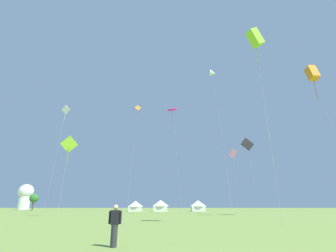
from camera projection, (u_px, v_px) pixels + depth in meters
name	position (u px, v px, depth m)	size (l,w,h in m)	color
kite_pink_box	(233.00, 153.00, 63.91)	(2.34, 1.88, 16.12)	pink
kite_lime_box	(255.00, 38.00, 25.80)	(1.95, 1.98, 19.84)	#99DB2D
kite_white_diamond	(66.00, 112.00, 51.14)	(2.05, 1.35, 22.14)	white
kite_orange_diamond	(138.00, 112.00, 60.69)	(2.23, 0.88, 26.09)	orange
kite_magenta_parafoil	(173.00, 110.00, 53.31)	(3.07, 2.71, 22.27)	#E02DA3
kite_black_diamond	(248.00, 144.00, 45.36)	(2.76, 1.52, 14.07)	black
kite_orange_box	(313.00, 73.00, 44.98)	(2.75, 2.99, 26.85)	orange
kite_white_delta	(213.00, 73.00, 48.81)	(2.13, 2.36, 28.00)	white
kite_lime_diamond	(70.00, 145.00, 41.94)	(2.92, 2.22, 13.35)	#99DB2D
person_spectator	(115.00, 226.00, 10.48)	(0.57, 0.28, 1.73)	#2D2D33
festival_tent_center	(136.00, 206.00, 73.70)	(4.75, 4.75, 3.09)	white
festival_tent_left	(161.00, 205.00, 73.73)	(5.16, 5.16, 3.36)	white
festival_tent_right	(198.00, 205.00, 73.70)	(5.04, 5.04, 3.28)	white
observatory_dome	(26.00, 195.00, 106.01)	(6.40, 6.40, 10.80)	white
tree_distant_left	(35.00, 198.00, 87.67)	(3.11, 3.11, 5.82)	brown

